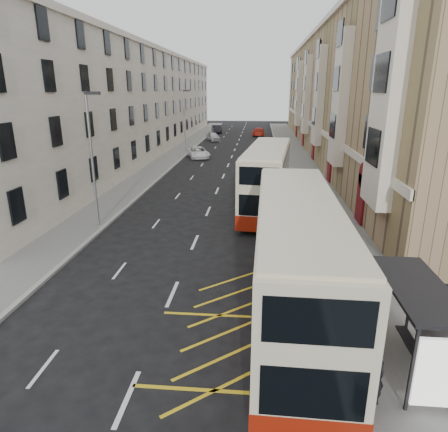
# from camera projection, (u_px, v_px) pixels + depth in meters

# --- Properties ---
(ground) EXTENTS (200.00, 200.00, 0.00)m
(ground) POSITION_uv_depth(u_px,v_px,m) (147.00, 353.00, 13.09)
(ground) COLOR black
(ground) RESTS_ON ground
(pavement_right) EXTENTS (4.00, 120.00, 0.15)m
(pavement_right) POSITION_uv_depth(u_px,v_px,m) (303.00, 173.00, 40.86)
(pavement_right) COLOR #60605C
(pavement_right) RESTS_ON ground
(pavement_left) EXTENTS (3.00, 120.00, 0.15)m
(pavement_left) POSITION_uv_depth(u_px,v_px,m) (155.00, 170.00, 42.17)
(pavement_left) COLOR #60605C
(pavement_left) RESTS_ON ground
(kerb_right) EXTENTS (0.25, 120.00, 0.15)m
(kerb_right) POSITION_uv_depth(u_px,v_px,m) (283.00, 172.00, 41.03)
(kerb_right) COLOR gray
(kerb_right) RESTS_ON ground
(kerb_left) EXTENTS (0.25, 120.00, 0.15)m
(kerb_left) POSITION_uv_depth(u_px,v_px,m) (168.00, 170.00, 42.04)
(kerb_left) COLOR gray
(kerb_left) RESTS_ON ground
(road_markings) EXTENTS (10.00, 110.00, 0.01)m
(road_markings) POSITION_uv_depth(u_px,v_px,m) (234.00, 151.00, 55.79)
(road_markings) COLOR silver
(road_markings) RESTS_ON ground
(terrace_right) EXTENTS (10.75, 79.00, 15.25)m
(terrace_right) POSITION_uv_depth(u_px,v_px,m) (347.00, 95.00, 52.60)
(terrace_right) COLOR tan
(terrace_right) RESTS_ON ground
(terrace_left) EXTENTS (9.18, 79.00, 13.25)m
(terrace_left) POSITION_uv_depth(u_px,v_px,m) (139.00, 102.00, 55.41)
(terrace_left) COLOR silver
(terrace_left) RESTS_ON ground
(bus_shelter) EXTENTS (1.65, 4.25, 2.70)m
(bus_shelter) POSITION_uv_depth(u_px,v_px,m) (425.00, 315.00, 11.37)
(bus_shelter) COLOR black
(bus_shelter) RESTS_ON pavement_right
(guard_railing) EXTENTS (0.06, 6.56, 1.01)m
(guard_railing) POSITION_uv_depth(u_px,v_px,m) (318.00, 264.00, 17.76)
(guard_railing) COLOR #BA1807
(guard_railing) RESTS_ON pavement_right
(street_lamp_near) EXTENTS (0.93, 0.18, 8.00)m
(street_lamp_near) POSITION_uv_depth(u_px,v_px,m) (92.00, 153.00, 23.60)
(street_lamp_near) COLOR gray
(street_lamp_near) RESTS_ON pavement_left
(street_lamp_far) EXTENTS (0.93, 0.18, 8.00)m
(street_lamp_far) POSITION_uv_depth(u_px,v_px,m) (185.00, 118.00, 52.07)
(street_lamp_far) COLOR gray
(street_lamp_far) RESTS_ON pavement_left
(double_decker_front) EXTENTS (2.92, 11.87, 4.72)m
(double_decker_front) POSITION_uv_depth(u_px,v_px,m) (296.00, 264.00, 14.04)
(double_decker_front) COLOR beige
(double_decker_front) RESTS_ON ground
(double_decker_rear) EXTENTS (3.78, 11.58, 4.54)m
(double_decker_rear) POSITION_uv_depth(u_px,v_px,m) (267.00, 179.00, 27.81)
(double_decker_rear) COLOR beige
(double_decker_rear) RESTS_ON ground
(pedestrian_near) EXTENTS (0.67, 0.49, 1.69)m
(pedestrian_near) POSITION_uv_depth(u_px,v_px,m) (373.00, 377.00, 10.57)
(pedestrian_near) COLOR black
(pedestrian_near) RESTS_ON pavement_right
(pedestrian_far) EXTENTS (0.95, 0.57, 1.52)m
(pedestrian_far) POSITION_uv_depth(u_px,v_px,m) (363.00, 306.00, 14.16)
(pedestrian_far) COLOR black
(pedestrian_far) RESTS_ON pavement_right
(white_van) EXTENTS (3.68, 5.33, 1.35)m
(white_van) POSITION_uv_depth(u_px,v_px,m) (198.00, 152.00, 49.93)
(white_van) COLOR white
(white_van) RESTS_ON ground
(car_silver) EXTENTS (3.03, 4.50, 1.42)m
(car_silver) POSITION_uv_depth(u_px,v_px,m) (213.00, 137.00, 66.10)
(car_silver) COLOR #B3B5BB
(car_silver) RESTS_ON ground
(car_dark) EXTENTS (2.57, 4.83, 1.51)m
(car_dark) POSITION_uv_depth(u_px,v_px,m) (217.00, 129.00, 78.00)
(car_dark) COLOR black
(car_dark) RESTS_ON ground
(car_red) EXTENTS (2.16, 5.24, 1.52)m
(car_red) POSITION_uv_depth(u_px,v_px,m) (258.00, 132.00, 73.40)
(car_red) COLOR #A61A0A
(car_red) RESTS_ON ground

